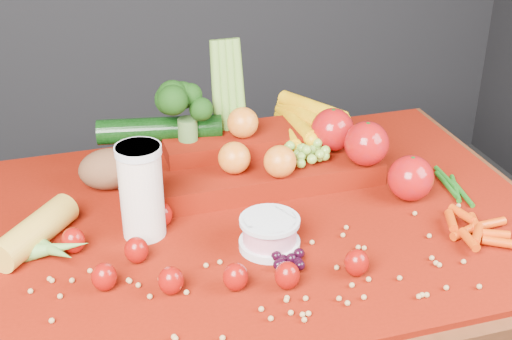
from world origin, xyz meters
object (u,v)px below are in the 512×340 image
object	(u,v)px
table	(259,263)
produce_mound	(263,150)
milk_glass	(141,188)
yogurt_bowl	(270,232)

from	to	relation	value
table	produce_mound	size ratio (longest dim) A/B	1.79
table	milk_glass	distance (m)	0.29
produce_mound	milk_glass	bearing A→B (deg)	-151.25
milk_glass	produce_mound	world-z (taller)	produce_mound
yogurt_bowl	milk_glass	bearing A→B (deg)	152.13
table	produce_mound	bearing A→B (deg)	69.91
table	yogurt_bowl	world-z (taller)	yogurt_bowl
yogurt_bowl	table	bearing A→B (deg)	83.04
milk_glass	table	bearing A→B (deg)	-0.77
table	produce_mound	xyz separation A→B (m)	(0.06, 0.15, 0.17)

